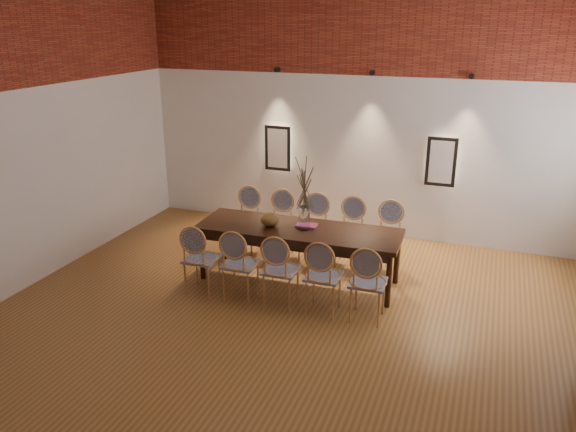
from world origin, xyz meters
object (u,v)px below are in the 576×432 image
(chair_near_d, at_px, (323,276))
(vase, at_px, (304,218))
(chair_near_a, at_px, (202,258))
(chair_far_b, at_px, (279,226))
(chair_near_e, at_px, (368,282))
(chair_far_d, at_px, (350,234))
(dining_table, at_px, (299,255))
(chair_far_c, at_px, (314,230))
(chair_far_a, at_px, (245,222))
(chair_near_c, at_px, (281,270))
(book, at_px, (307,226))
(chair_far_e, at_px, (388,239))
(chair_near_b, at_px, (240,264))
(bowl, at_px, (270,220))

(chair_near_d, height_order, vase, vase)
(chair_near_a, xyz_separation_m, vase, (1.11, 0.74, 0.43))
(chair_near_d, distance_m, chair_far_b, 1.76)
(chair_near_e, relative_size, chair_far_d, 1.00)
(chair_far_d, bearing_deg, dining_table, 53.15)
(chair_near_e, distance_m, chair_far_d, 1.50)
(chair_far_c, bearing_deg, chair_near_e, 126.85)
(chair_near_d, distance_m, chair_far_a, 2.12)
(chair_near_a, distance_m, chair_far_b, 1.50)
(chair_far_a, relative_size, vase, 3.13)
(dining_table, bearing_deg, vase, -0.00)
(chair_near_c, relative_size, chair_far_c, 1.00)
(vase, bearing_deg, chair_near_e, -33.91)
(dining_table, xyz_separation_m, chair_far_c, (-0.02, 0.70, 0.09))
(chair_near_c, relative_size, book, 3.62)
(chair_near_c, distance_m, chair_far_e, 1.76)
(chair_near_b, distance_m, bowl, 0.77)
(chair_far_e, bearing_deg, chair_near_c, 53.15)
(chair_far_d, bearing_deg, chair_near_d, 90.00)
(chair_far_d, bearing_deg, book, 54.31)
(chair_near_c, bearing_deg, chair_far_d, 69.46)
(chair_near_d, relative_size, chair_far_c, 1.00)
(chair_near_c, height_order, chair_near_d, same)
(chair_near_d, xyz_separation_m, chair_far_d, (-0.04, 1.41, 0.00))
(chair_near_b, height_order, chair_far_d, same)
(dining_table, height_order, chair_far_d, chair_far_d)
(chair_far_e, bearing_deg, chair_near_d, 69.46)
(chair_far_c, distance_m, chair_far_e, 1.05)
(chair_near_e, relative_size, chair_far_a, 1.00)
(chair_near_d, xyz_separation_m, chair_far_b, (-1.10, 1.37, 0.00))
(chair_far_a, bearing_deg, chair_near_e, 146.29)
(chair_far_d, bearing_deg, chair_near_b, 53.15)
(chair_near_d, xyz_separation_m, chair_far_a, (-1.63, 1.36, 0.00))
(chair_near_e, relative_size, book, 3.62)
(chair_far_b, distance_m, chair_far_c, 0.53)
(chair_near_b, xyz_separation_m, chair_near_d, (1.05, 0.03, 0.00))
(dining_table, xyz_separation_m, chair_near_d, (0.55, -0.69, 0.09))
(vase, distance_m, book, 0.16)
(chair_near_c, bearing_deg, chair_near_a, 180.00)
(chair_far_b, relative_size, chair_far_c, 1.00)
(dining_table, relative_size, chair_near_d, 2.81)
(chair_near_b, relative_size, chair_far_d, 1.00)
(dining_table, distance_m, bowl, 0.60)
(chair_near_b, bearing_deg, dining_table, 53.15)
(chair_far_a, bearing_deg, bowl, 131.89)
(chair_far_b, bearing_deg, chair_far_d, -180.00)
(dining_table, height_order, book, book)
(dining_table, bearing_deg, chair_far_c, 90.00)
(chair_far_b, height_order, bowl, chair_far_b)
(chair_near_b, bearing_deg, chair_far_c, 69.46)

